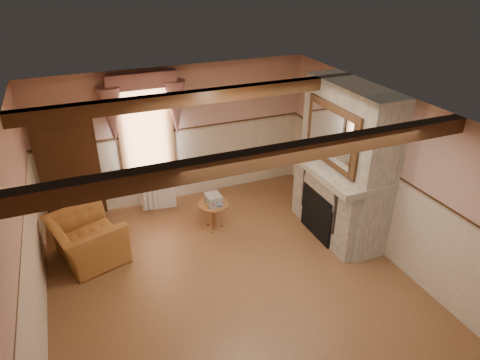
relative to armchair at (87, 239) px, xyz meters
name	(u,v)px	position (x,y,z in m)	size (l,w,h in m)	color
floor	(231,281)	(2.02, -1.48, -0.39)	(5.50, 6.00, 0.01)	brown
ceiling	(228,114)	(2.02, -1.48, 2.41)	(5.50, 6.00, 0.01)	silver
wall_back	(176,135)	(2.02, 1.52, 1.01)	(5.50, 0.02, 2.80)	tan
wall_left	(22,251)	(-0.73, -1.48, 1.01)	(0.02, 6.00, 2.80)	tan
wall_right	(383,174)	(4.77, -1.48, 1.01)	(0.02, 6.00, 2.80)	tan
wainscot	(230,243)	(2.02, -1.48, 0.36)	(5.50, 6.00, 1.50)	beige
chair_rail	(229,201)	(2.02, -1.48, 1.11)	(5.50, 6.00, 0.08)	black
firebox	(320,213)	(4.02, -0.88, 0.06)	(0.20, 0.95, 0.90)	black
armchair	(87,239)	(0.00, 0.00, 0.00)	(1.20, 1.05, 0.78)	#9E662D
side_table	(214,216)	(2.28, 0.04, -0.11)	(0.57, 0.57, 0.55)	brown
book_stack	(213,199)	(2.27, 0.02, 0.26)	(0.26, 0.32, 0.20)	#B7AD8C
radiator	(158,194)	(1.48, 1.22, -0.09)	(0.70, 0.18, 0.60)	silver
bowl	(330,156)	(4.27, -0.64, 1.07)	(0.36, 0.36, 0.09)	brown
mantel_clock	(319,145)	(4.27, -0.27, 1.13)	(0.14, 0.24, 0.20)	#311F0D
oil_lamp	(320,144)	(4.27, -0.29, 1.17)	(0.11, 0.11, 0.28)	gold
candle_red	(355,171)	(4.27, -1.38, 1.11)	(0.06, 0.06, 0.16)	maroon
jar_yellow	(347,167)	(4.27, -1.17, 1.09)	(0.06, 0.06, 0.12)	gold
fireplace	(346,163)	(4.45, -0.88, 1.01)	(0.85, 2.00, 2.80)	gray
mantel	(337,166)	(4.27, -0.88, 0.97)	(1.05, 2.05, 0.12)	gray
overmantel_mirror	(331,135)	(4.08, -0.88, 1.58)	(0.06, 1.44, 1.04)	silver
door	(70,169)	(-0.08, 1.46, 0.66)	(1.10, 0.10, 2.10)	black
window	(146,128)	(1.42, 1.49, 1.26)	(1.06, 0.08, 2.02)	white
window_drapes	(143,100)	(1.42, 1.40, 1.86)	(1.30, 0.14, 1.40)	gray
ceiling_beam_front	(268,157)	(2.02, -2.68, 2.31)	(5.50, 0.18, 0.20)	black
ceiling_beam_back	(200,97)	(2.02, -0.28, 2.31)	(5.50, 0.18, 0.20)	black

